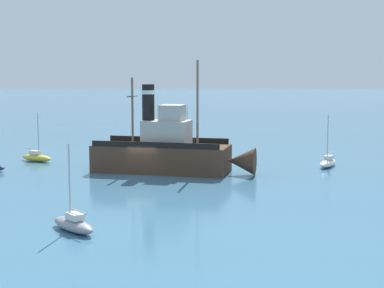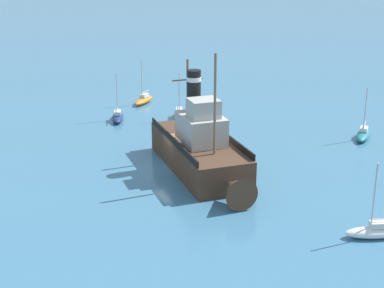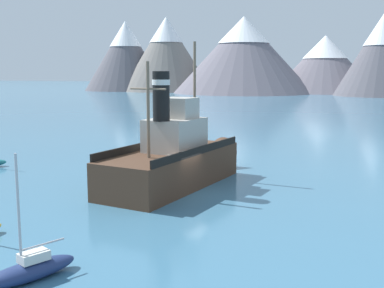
% 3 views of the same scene
% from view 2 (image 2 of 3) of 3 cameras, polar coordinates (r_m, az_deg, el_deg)
% --- Properties ---
extents(ground_plane, '(600.00, 600.00, 0.00)m').
position_cam_2_polar(ground_plane, '(47.72, -1.95, -2.18)').
color(ground_plane, teal).
extents(old_tugboat, '(6.75, 14.79, 9.90)m').
position_cam_2_polar(old_tugboat, '(46.02, 0.94, -0.56)').
color(old_tugboat, '#4C3323').
rests_on(old_tugboat, ground).
extents(sailboat_orange, '(3.70, 3.17, 4.90)m').
position_cam_2_polar(sailboat_orange, '(66.40, -4.72, 4.30)').
color(sailboat_orange, orange).
rests_on(sailboat_orange, ground).
extents(sailboat_white, '(3.89, 2.69, 4.90)m').
position_cam_2_polar(sailboat_white, '(38.20, 17.36, -8.07)').
color(sailboat_white, white).
rests_on(sailboat_white, ground).
extents(sailboat_teal, '(3.71, 3.14, 4.90)m').
position_cam_2_polar(sailboat_teal, '(56.46, 16.27, 0.91)').
color(sailboat_teal, '#23757A').
rests_on(sailboat_teal, ground).
extents(sailboat_navy, '(2.68, 3.89, 4.90)m').
position_cam_2_polar(sailboat_navy, '(60.25, -7.20, 2.67)').
color(sailboat_navy, navy).
rests_on(sailboat_navy, ground).
extents(sailboat_yellow, '(2.80, 3.86, 4.90)m').
position_cam_2_polar(sailboat_yellow, '(60.45, -1.24, 2.88)').
color(sailboat_yellow, gold).
rests_on(sailboat_yellow, ground).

